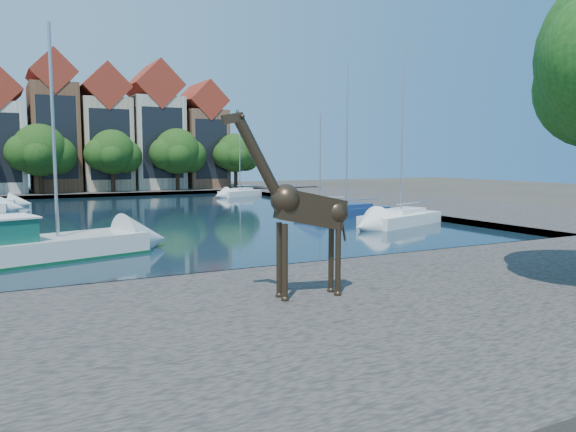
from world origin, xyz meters
name	(u,v)px	position (x,y,z in m)	size (l,w,h in m)	color
ground	(294,275)	(0.00, 0.00, 0.00)	(160.00, 160.00, 0.00)	#38332B
water_basin	(150,217)	(0.00, 24.00, 0.04)	(38.00, 50.00, 0.08)	black
near_quay	(406,312)	(0.00, -7.00, 0.25)	(50.00, 14.00, 0.50)	#534C48
far_quay	(90,192)	(0.00, 56.00, 0.25)	(60.00, 16.00, 0.50)	#534C48
right_quay	(403,203)	(25.00, 24.00, 0.25)	(14.00, 52.00, 0.50)	#534C48
townhouse_center	(53,127)	(-4.00, 55.99, 8.36)	(5.44, 9.18, 16.93)	brown
townhouse_east_inner	(104,133)	(2.00, 55.99, 7.73)	(5.94, 9.18, 15.79)	tan
townhouse_east_mid	(154,132)	(8.50, 55.99, 8.10)	(6.43, 9.18, 16.65)	beige
townhouse_east_end	(201,140)	(15.00, 55.99, 7.11)	(5.44, 9.18, 14.43)	brown
far_tree_mid_west	(41,152)	(-5.89, 50.49, 5.29)	(7.80, 6.00, 8.00)	#332114
far_tree_mid_east	(113,154)	(2.10, 50.49, 5.13)	(7.02, 5.40, 7.52)	#332114
far_tree_east	(178,153)	(10.11, 50.49, 5.24)	(7.54, 5.80, 7.84)	#332114
far_tree_far_east	(236,154)	(18.09, 50.49, 5.08)	(6.76, 5.20, 7.36)	#332114
giraffe_statue	(301,209)	(-2.35, -4.91, 3.22)	(3.88, 0.83, 5.54)	#322519
motorsailer	(23,244)	(-9.58, 7.59, 0.90)	(10.57, 5.63, 10.66)	silver
sailboat_right_a	(401,216)	(14.10, 10.84, 0.70)	(7.34, 4.58, 12.51)	white
sailboat_right_b	(346,210)	(13.77, 17.11, 0.62)	(7.40, 3.32, 11.81)	navy
sailboat_right_c	(320,205)	(14.64, 22.61, 0.56)	(5.23, 3.04, 8.42)	silver
sailboat_right_d	(240,192)	(15.00, 41.81, 0.59)	(5.84, 3.95, 7.40)	silver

